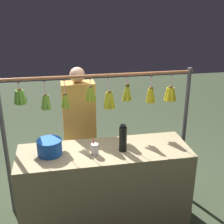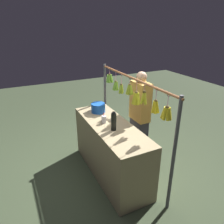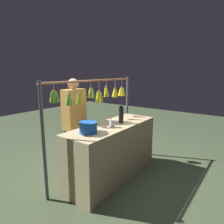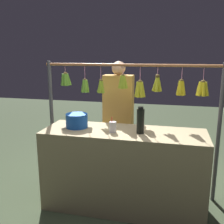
{
  "view_description": "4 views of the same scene",
  "coord_description": "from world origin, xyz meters",
  "px_view_note": "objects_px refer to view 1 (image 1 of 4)",
  "views": [
    {
      "loc": [
        0.4,
        2.56,
        2.28
      ],
      "look_at": [
        -0.08,
        0.0,
        1.27
      ],
      "focal_mm": 47.86,
      "sensor_mm": 36.0,
      "label": 1
    },
    {
      "loc": [
        -2.59,
        1.25,
        2.29
      ],
      "look_at": [
        -0.04,
        0.0,
        1.09
      ],
      "focal_mm": 34.46,
      "sensor_mm": 36.0,
      "label": 2
    },
    {
      "loc": [
        2.42,
        1.76,
        1.68
      ],
      "look_at": [
        0.01,
        0.0,
        1.07
      ],
      "focal_mm": 32.3,
      "sensor_mm": 36.0,
      "label": 3
    },
    {
      "loc": [
        -0.47,
        2.55,
        1.66
      ],
      "look_at": [
        0.13,
        0.0,
        1.07
      ],
      "focal_mm": 41.55,
      "sensor_mm": 36.0,
      "label": 4
    }
  ],
  "objects_px": {
    "drink_cup": "(95,149)",
    "vendor_person": "(80,133)",
    "blue_bucket": "(50,147)",
    "water_bottle": "(123,139)"
  },
  "relations": [
    {
      "from": "drink_cup",
      "to": "vendor_person",
      "type": "relative_size",
      "value": 0.1
    },
    {
      "from": "drink_cup",
      "to": "vendor_person",
      "type": "bearing_deg",
      "value": -82.8
    },
    {
      "from": "drink_cup",
      "to": "blue_bucket",
      "type": "bearing_deg",
      "value": -11.14
    },
    {
      "from": "water_bottle",
      "to": "vendor_person",
      "type": "xyz_separation_m",
      "value": [
        0.37,
        -0.67,
        -0.23
      ]
    },
    {
      "from": "water_bottle",
      "to": "blue_bucket",
      "type": "height_order",
      "value": "water_bottle"
    },
    {
      "from": "vendor_person",
      "to": "blue_bucket",
      "type": "bearing_deg",
      "value": 61.6
    },
    {
      "from": "vendor_person",
      "to": "drink_cup",
      "type": "bearing_deg",
      "value": 97.2
    },
    {
      "from": "blue_bucket",
      "to": "drink_cup",
      "type": "relative_size",
      "value": 1.46
    },
    {
      "from": "drink_cup",
      "to": "water_bottle",
      "type": "bearing_deg",
      "value": -174.72
    },
    {
      "from": "blue_bucket",
      "to": "vendor_person",
      "type": "distance_m",
      "value": 0.72
    }
  ]
}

